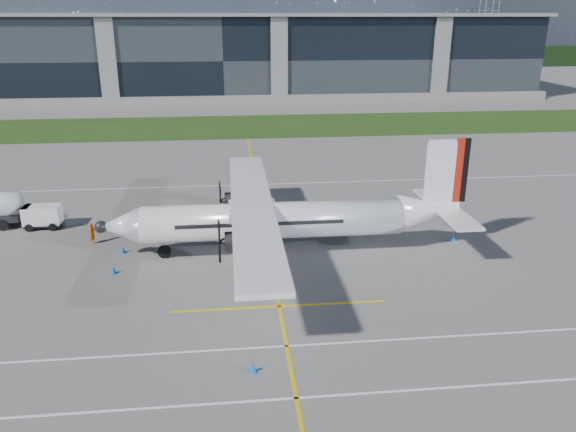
# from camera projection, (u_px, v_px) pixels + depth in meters

# --- Properties ---
(ground) EXTENTS (400.00, 400.00, 0.00)m
(ground) POSITION_uv_depth(u_px,v_px,m) (225.00, 138.00, 74.07)
(ground) COLOR slate
(ground) RESTS_ON ground
(grass_strip) EXTENTS (400.00, 18.00, 0.04)m
(grass_strip) POSITION_uv_depth(u_px,v_px,m) (225.00, 126.00, 81.55)
(grass_strip) COLOR #1F3F11
(grass_strip) RESTS_ON ground
(terminal_building) EXTENTS (120.00, 20.00, 15.00)m
(terminal_building) POSITION_uv_depth(u_px,v_px,m) (223.00, 57.00, 108.95)
(terminal_building) COLOR black
(terminal_building) RESTS_ON ground
(tree_line) EXTENTS (400.00, 6.00, 6.00)m
(tree_line) POSITION_uv_depth(u_px,v_px,m) (224.00, 59.00, 166.60)
(tree_line) COLOR black
(tree_line) RESTS_ON ground
(pylon_east) EXTENTS (9.00, 4.60, 30.00)m
(pylon_east) POSITION_uv_depth(u_px,v_px,m) (488.00, 16.00, 180.36)
(pylon_east) COLOR gray
(pylon_east) RESTS_ON ground
(yellow_taxiway_centerline) EXTENTS (0.20, 70.00, 0.01)m
(yellow_taxiway_centerline) POSITION_uv_depth(u_px,v_px,m) (262.00, 212.00, 46.30)
(yellow_taxiway_centerline) COLOR yellow
(yellow_taxiway_centerline) RESTS_ON ground
(white_lane_line) EXTENTS (90.00, 0.15, 0.01)m
(white_lane_line) POSITION_uv_depth(u_px,v_px,m) (225.00, 403.00, 23.55)
(white_lane_line) COLOR white
(white_lane_line) RESTS_ON ground
(turboprop_aircraft) EXTENTS (24.63, 25.55, 7.66)m
(turboprop_aircraft) POSITION_uv_depth(u_px,v_px,m) (286.00, 199.00, 37.15)
(turboprop_aircraft) COLOR white
(turboprop_aircraft) RESTS_ON ground
(baggage_tug) EXTENTS (2.88, 1.73, 1.73)m
(baggage_tug) POSITION_uv_depth(u_px,v_px,m) (43.00, 217.00, 42.68)
(baggage_tug) COLOR silver
(baggage_tug) RESTS_ON ground
(ground_crew_person) EXTENTS (0.70, 0.84, 1.79)m
(ground_crew_person) POSITION_uv_depth(u_px,v_px,m) (92.00, 232.00, 39.66)
(ground_crew_person) COLOR #F25907
(ground_crew_person) RESTS_ON ground
(safety_cone_tail) EXTENTS (0.36, 0.36, 0.50)m
(safety_cone_tail) POSITION_uv_depth(u_px,v_px,m) (453.00, 238.00, 40.32)
(safety_cone_tail) COLOR blue
(safety_cone_tail) RESTS_ON ground
(safety_cone_stbdwing) EXTENTS (0.36, 0.36, 0.50)m
(safety_cone_stbdwing) POSITION_uv_depth(u_px,v_px,m) (252.00, 194.00, 50.25)
(safety_cone_stbdwing) COLOR blue
(safety_cone_stbdwing) RESTS_ON ground
(safety_cone_portwing) EXTENTS (0.36, 0.36, 0.50)m
(safety_cone_portwing) POSITION_uv_depth(u_px,v_px,m) (253.00, 367.00, 25.51)
(safety_cone_portwing) COLOR blue
(safety_cone_portwing) RESTS_ON ground
(safety_cone_nose_stbd) EXTENTS (0.36, 0.36, 0.50)m
(safety_cone_nose_stbd) POSITION_uv_depth(u_px,v_px,m) (123.00, 249.00, 38.31)
(safety_cone_nose_stbd) COLOR blue
(safety_cone_nose_stbd) RESTS_ON ground
(safety_cone_nose_port) EXTENTS (0.36, 0.36, 0.50)m
(safety_cone_nose_port) POSITION_uv_depth(u_px,v_px,m) (113.00, 270.00, 35.26)
(safety_cone_nose_port) COLOR blue
(safety_cone_nose_port) RESTS_ON ground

